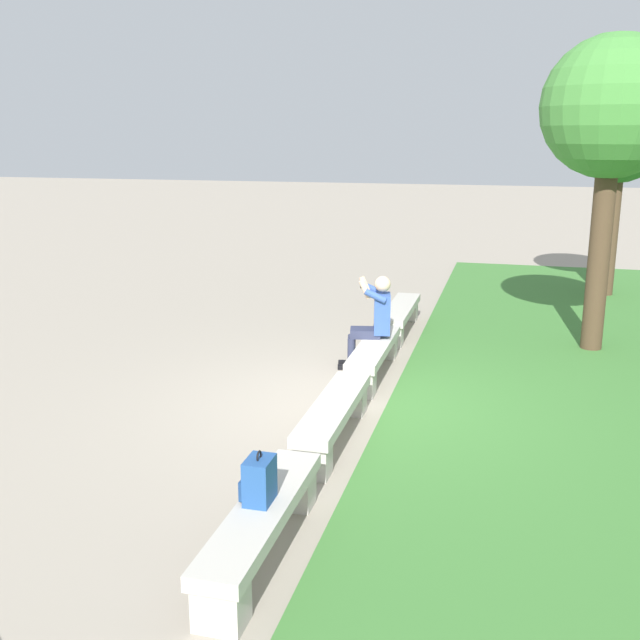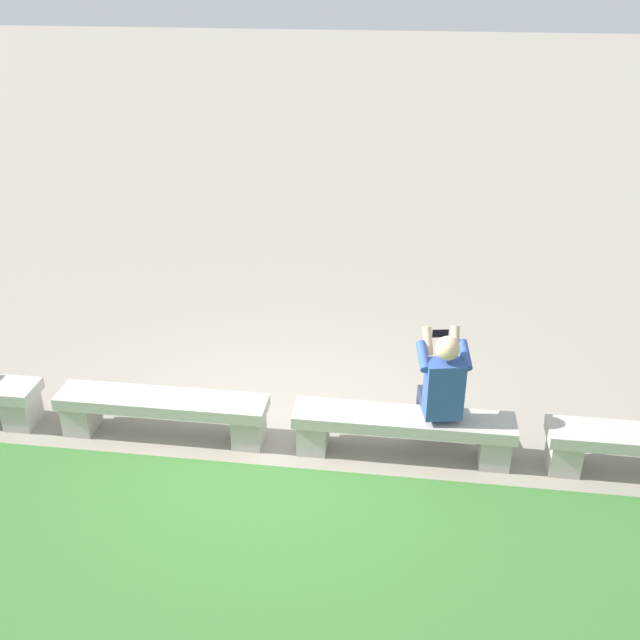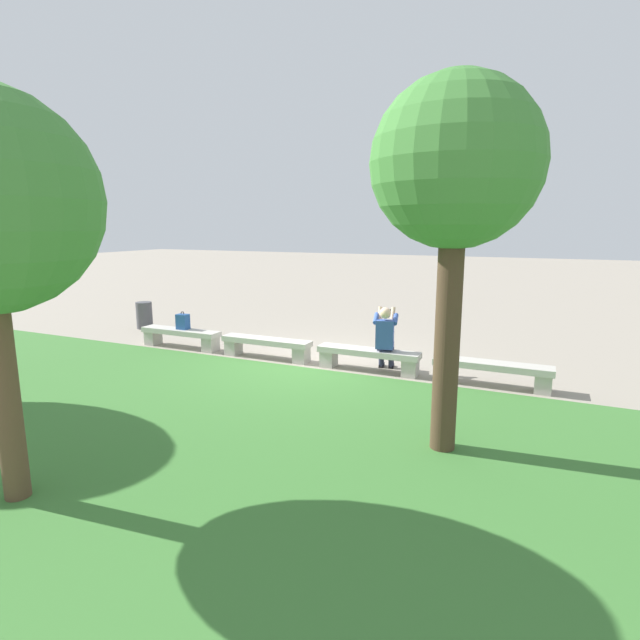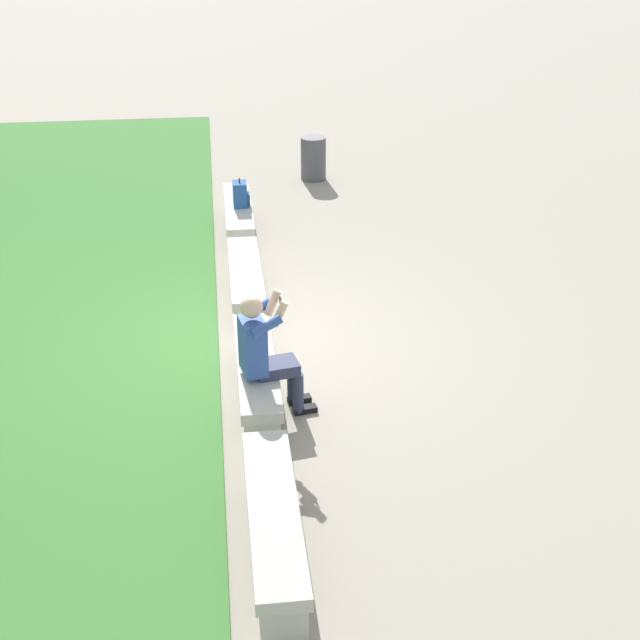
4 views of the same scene
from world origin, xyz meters
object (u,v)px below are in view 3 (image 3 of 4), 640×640
object	(u,v)px
bench_near	(368,356)
backpack	(183,322)
trash_bin	(144,315)
bench_far	(181,335)
bench_main	(492,370)
bench_mid	(266,345)
person_photographer	(385,336)
tree_right_background	(456,169)

from	to	relation	value
bench_near	backpack	bearing A→B (deg)	-0.54
backpack	trash_bin	distance (m)	2.88
bench_far	bench_main	bearing A→B (deg)	180.00
bench_mid	bench_far	size ratio (longest dim) A/B	1.00
person_photographer	bench_near	bearing A→B (deg)	13.26
bench_main	backpack	size ratio (longest dim) A/B	4.85
bench_main	bench_near	distance (m)	2.35
bench_main	trash_bin	size ratio (longest dim) A/B	2.77
tree_right_background	trash_bin	xyz separation A→B (m)	(9.22, -4.40, -3.15)
bench_near	tree_right_background	size ratio (longest dim) A/B	0.45
bench_near	tree_right_background	distance (m)	4.85
person_photographer	tree_right_background	xyz separation A→B (m)	(-1.73, 3.07, 2.78)
bench_near	person_photographer	xyz separation A→B (m)	(-0.32, -0.08, 0.43)
bench_far	trash_bin	distance (m)	2.84
bench_main	bench_mid	xyz separation A→B (m)	(4.70, 0.00, 0.00)
bench_far	person_photographer	bearing A→B (deg)	-179.13
bench_near	bench_mid	bearing A→B (deg)	0.00
person_photographer	trash_bin	bearing A→B (deg)	-10.10
bench_mid	bench_main	bearing A→B (deg)	180.00
person_photographer	backpack	size ratio (longest dim) A/B	3.08
bench_far	trash_bin	xyz separation A→B (m)	(2.47, -1.41, 0.07)
bench_far	backpack	world-z (taller)	backpack
bench_main	trash_bin	world-z (taller)	trash_bin
backpack	tree_right_background	distance (m)	7.90
bench_mid	backpack	distance (m)	2.32
bench_mid	person_photographer	distance (m)	2.71
bench_mid	tree_right_background	world-z (taller)	tree_right_background
bench_near	backpack	distance (m)	4.66
bench_main	bench_far	bearing A→B (deg)	0.00
bench_mid	bench_far	xyz separation A→B (m)	(2.35, 0.00, 0.00)
person_photographer	tree_right_background	bearing A→B (deg)	119.36
backpack	tree_right_background	xyz separation A→B (m)	(-6.70, 3.04, 2.90)
bench_far	person_photographer	xyz separation A→B (m)	(-5.02, -0.08, 0.43)
person_photographer	bench_main	bearing A→B (deg)	177.86
bench_far	trash_bin	size ratio (longest dim) A/B	2.77
bench_mid	person_photographer	world-z (taller)	person_photographer
bench_main	bench_near	xyz separation A→B (m)	(2.35, 0.00, 0.00)
bench_main	bench_near	bearing A→B (deg)	0.00
bench_main	bench_near	world-z (taller)	same
bench_main	tree_right_background	world-z (taller)	tree_right_background
bench_near	backpack	world-z (taller)	backpack
bench_main	trash_bin	xyz separation A→B (m)	(9.52, -1.41, 0.07)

